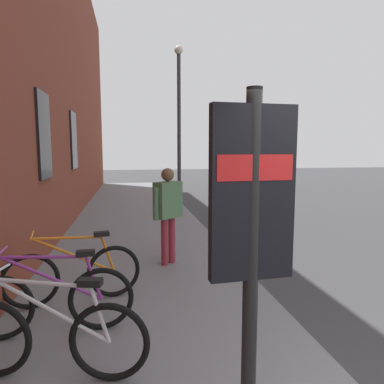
% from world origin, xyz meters
% --- Properties ---
extents(ground, '(60.00, 60.00, 0.00)m').
position_xyz_m(ground, '(6.00, -1.00, 0.00)').
color(ground, '#38383A').
extents(sidewalk_pavement, '(24.00, 3.50, 0.12)m').
position_xyz_m(sidewalk_pavement, '(8.00, 1.75, 0.06)').
color(sidewalk_pavement, slate).
rests_on(sidewalk_pavement, ground).
extents(station_facade, '(22.00, 0.65, 9.00)m').
position_xyz_m(station_facade, '(8.99, 3.80, 4.49)').
color(station_facade, brown).
rests_on(station_facade, ground).
extents(bicycle_nearest_sign, '(0.57, 1.74, 0.97)m').
position_xyz_m(bicycle_nearest_sign, '(1.65, 2.63, 0.51)').
color(bicycle_nearest_sign, black).
rests_on(bicycle_nearest_sign, sidewalk_pavement).
extents(bicycle_end_of_row, '(0.48, 1.77, 0.97)m').
position_xyz_m(bicycle_end_of_row, '(2.42, 2.78, 0.51)').
color(bicycle_end_of_row, black).
rests_on(bicycle_end_of_row, sidewalk_pavement).
extents(bicycle_mid_rack, '(0.52, 1.75, 0.97)m').
position_xyz_m(bicycle_mid_rack, '(3.23, 2.67, 0.51)').
color(bicycle_mid_rack, black).
rests_on(bicycle_mid_rack, sidewalk_pavement).
extents(transit_info_sign, '(0.12, 0.55, 2.40)m').
position_xyz_m(transit_info_sign, '(0.67, 1.17, 1.72)').
color(transit_info_sign, black).
rests_on(transit_info_sign, sidewalk_pavement).
extents(pedestrian_crossing_street, '(0.49, 0.54, 1.71)m').
position_xyz_m(pedestrian_crossing_street, '(4.57, 1.27, 1.16)').
color(pedestrian_crossing_street, maroon).
rests_on(pedestrian_crossing_street, sidewalk_pavement).
extents(street_lamp, '(0.28, 0.28, 5.32)m').
position_xyz_m(street_lamp, '(9.97, 0.30, 3.26)').
color(street_lamp, '#333338').
rests_on(street_lamp, sidewalk_pavement).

